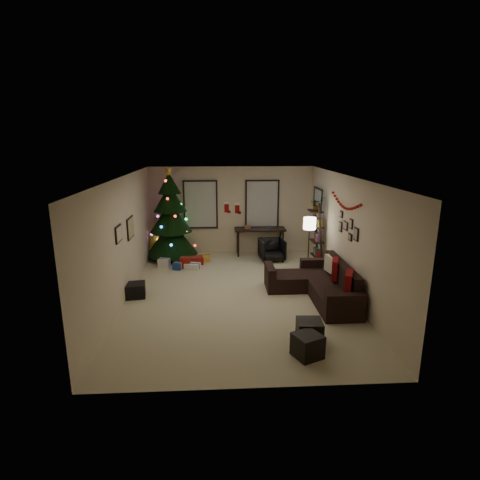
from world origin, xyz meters
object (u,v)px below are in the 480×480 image
christmas_tree (171,221)px  bookshelf (318,237)px  desk (260,231)px  sofa (319,285)px  desk_chair (272,250)px

christmas_tree → bookshelf: christmas_tree is taller
christmas_tree → desk: (2.68, 0.25, -0.42)m
bookshelf → christmas_tree: bearing=164.1°
desk → bookshelf: (1.43, -1.42, 0.17)m
sofa → desk_chair: 2.85m
sofa → desk: 3.58m
desk → desk_chair: 0.82m
sofa → bookshelf: (0.43, 1.98, 0.64)m
christmas_tree → desk_chair: 3.11m
sofa → desk: bearing=106.3°
desk_chair → bookshelf: bearing=-41.2°
sofa → bookshelf: 2.13m
christmas_tree → desk_chair: bearing=-7.7°
desk → desk_chair: size_ratio=2.35×
desk → desk_chair: bearing=-66.0°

